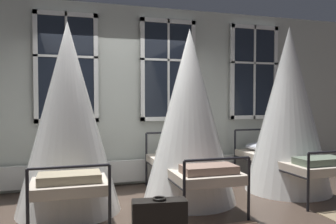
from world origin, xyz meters
name	(u,v)px	position (x,y,z in m)	size (l,w,h in m)	color
ground	(135,207)	(0.00, 0.00, 0.00)	(19.37, 19.37, 0.00)	#4C3D33
back_wall_with_windows	(119,96)	(0.00, 1.31, 1.53)	(9.35, 0.10, 3.06)	#B2B7AD
window_bank	(120,117)	(0.00, 1.20, 1.16)	(6.14, 0.10, 2.79)	black
cot_second	(68,120)	(-0.86, 0.11, 1.20)	(1.35, 2.00, 2.49)	black
cot_third	(189,118)	(0.81, 0.06, 1.20)	(1.35, 2.00, 2.48)	black
cot_fourth	(288,112)	(2.53, 0.11, 1.27)	(1.35, 1.99, 2.63)	black
suitcase_dark	(159,221)	(-0.01, -1.22, 0.22)	(0.58, 0.29, 0.47)	black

